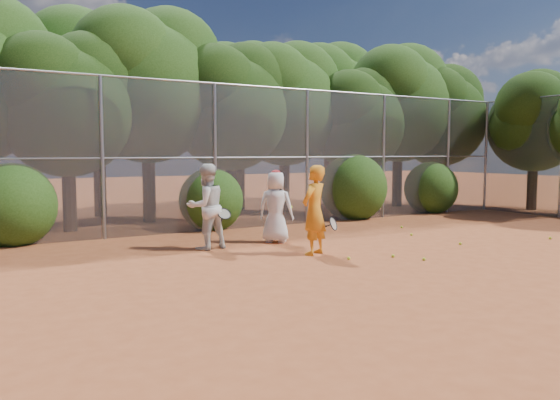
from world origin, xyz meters
TOP-DOWN VIEW (x-y plane):
  - ground at (0.00, 0.00)m, footprint 80.00×80.00m
  - fence_back at (-0.12, 6.00)m, footprint 20.05×0.09m
  - tree_2 at (-4.45, 7.83)m, footprint 3.99×3.47m
  - tree_3 at (-1.94, 8.84)m, footprint 4.89×4.26m
  - tree_4 at (0.55, 8.24)m, footprint 4.19×3.64m
  - tree_5 at (3.06, 9.04)m, footprint 4.51×3.92m
  - tree_6 at (5.55, 8.03)m, footprint 3.86×3.36m
  - tree_7 at (8.06, 8.64)m, footprint 4.77×4.14m
  - tree_8 at (10.05, 8.34)m, footprint 4.25×3.70m
  - tree_10 at (-2.93, 11.05)m, footprint 5.15×4.48m
  - tree_11 at (2.06, 10.64)m, footprint 4.64×4.03m
  - tree_12 at (6.56, 11.24)m, footprint 5.02×4.37m
  - tree_13 at (11.45, 5.03)m, footprint 3.86×3.36m
  - bush_0 at (-6.00, 6.30)m, footprint 2.00×2.00m
  - bush_1 at (-1.00, 6.30)m, footprint 1.80×1.80m
  - bush_2 at (4.00, 6.30)m, footprint 2.20×2.20m
  - bush_3 at (7.50, 6.30)m, footprint 1.90×1.90m
  - player_yellow at (-0.68, 1.64)m, footprint 0.92×0.70m
  - player_teen at (-0.60, 3.38)m, footprint 0.97×0.97m
  - player_white at (-2.37, 3.39)m, footprint 1.02×0.85m
  - ball_0 at (2.91, 0.90)m, footprint 0.07×0.07m
  - ball_1 at (2.93, 2.51)m, footprint 0.07×0.07m
  - ball_2 at (0.53, 0.54)m, footprint 0.07×0.07m
  - ball_3 at (5.46, 0.34)m, footprint 0.07×0.07m
  - ball_4 at (0.83, -0.02)m, footprint 0.07×0.07m
  - ball_5 at (3.69, 3.68)m, footprint 0.07×0.07m
  - ball_6 at (-0.41, 0.79)m, footprint 0.07×0.07m

SIDE VIEW (x-z plane):
  - ground at x=0.00m, z-range 0.00..0.00m
  - ball_0 at x=2.91m, z-range 0.00..0.07m
  - ball_1 at x=2.93m, z-range 0.00..0.07m
  - ball_2 at x=0.53m, z-range 0.00..0.07m
  - ball_3 at x=5.46m, z-range 0.00..0.07m
  - ball_4 at x=0.83m, z-range 0.00..0.07m
  - ball_5 at x=3.69m, z-range 0.00..0.07m
  - ball_6 at x=-0.41m, z-range 0.00..0.07m
  - player_teen at x=-0.60m, z-range -0.01..1.72m
  - bush_1 at x=-1.00m, z-range 0.00..1.80m
  - player_yellow at x=-0.68m, z-range 0.00..1.88m
  - player_white at x=-2.37m, z-range 0.00..1.89m
  - bush_3 at x=7.50m, z-range 0.00..1.90m
  - bush_0 at x=-6.00m, z-range 0.00..2.00m
  - bush_2 at x=4.00m, z-range 0.00..2.20m
  - fence_back at x=-0.12m, z-range 0.04..4.06m
  - tree_6 at x=5.55m, z-range 0.82..6.11m
  - tree_13 at x=11.45m, z-range 0.82..6.11m
  - tree_2 at x=-4.45m, z-range 0.85..6.32m
  - tree_4 at x=0.55m, z-range 0.89..6.62m
  - tree_8 at x=10.05m, z-range 0.91..6.73m
  - tree_5 at x=3.06m, z-range 0.96..7.13m
  - tree_11 at x=2.06m, z-range 0.99..7.34m
  - tree_7 at x=8.06m, z-range 1.02..7.54m
  - tree_3 at x=-1.94m, z-range 1.04..7.75m
  - tree_12 at x=6.56m, z-range 1.07..7.95m
  - tree_10 at x=-2.93m, z-range 1.10..8.16m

